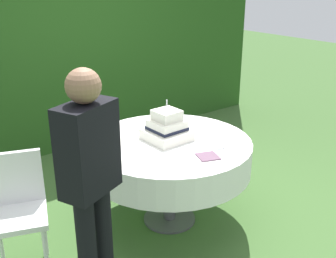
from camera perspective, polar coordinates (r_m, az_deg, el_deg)
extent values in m
plane|color=#3D602D|center=(3.75, 0.20, -12.50)|extent=(20.00, 20.00, 0.00)
cube|color=#234C19|center=(5.13, -15.45, 12.36)|extent=(5.97, 0.47, 2.71)
cylinder|color=#4C4C51|center=(3.74, 0.20, -12.37)|extent=(0.46, 0.46, 0.02)
cylinder|color=#4C4C51|center=(3.56, 0.21, -7.57)|extent=(0.10, 0.10, 0.73)
cylinder|color=olive|center=(3.39, 0.22, -1.93)|extent=(1.34, 1.34, 0.03)
cylinder|color=white|center=(3.44, 0.22, -3.63)|extent=(1.37, 1.37, 0.26)
cube|color=white|center=(3.39, -0.22, -0.82)|extent=(0.35, 0.35, 0.09)
cube|color=white|center=(3.36, -0.22, 0.54)|extent=(0.27, 0.27, 0.09)
cube|color=black|center=(3.37, -0.22, 0.11)|extent=(0.28, 0.28, 0.02)
cube|color=white|center=(3.33, -0.22, 1.93)|extent=(0.20, 0.20, 0.09)
sphere|color=#E04C8C|center=(3.54, 0.07, 1.25)|extent=(0.07, 0.07, 0.07)
cylinder|color=silver|center=(3.31, -0.22, 3.36)|extent=(0.01, 0.01, 0.09)
cylinder|color=white|center=(3.29, 7.09, -2.43)|extent=(0.10, 0.10, 0.01)
cylinder|color=white|center=(3.25, -7.80, -2.78)|extent=(0.15, 0.15, 0.01)
cube|color=#6B4C60|center=(3.11, 5.59, -3.83)|extent=(0.20, 0.20, 0.01)
cylinder|color=white|center=(3.10, -16.69, -16.56)|extent=(0.03, 0.03, 0.45)
cylinder|color=white|center=(3.39, -22.47, -13.84)|extent=(0.03, 0.03, 0.45)
cylinder|color=white|center=(3.36, -16.92, -13.31)|extent=(0.03, 0.03, 0.45)
cube|color=white|center=(3.11, -20.29, -11.49)|extent=(0.51, 0.51, 0.04)
cube|color=white|center=(3.16, -20.73, -6.39)|extent=(0.39, 0.17, 0.40)
cylinder|color=black|center=(2.69, -11.16, -17.16)|extent=(0.12, 0.12, 0.85)
cylinder|color=black|center=(2.79, -8.99, -15.47)|extent=(0.12, 0.12, 0.85)
cube|color=black|center=(2.38, -11.11, -2.79)|extent=(0.41, 0.33, 0.55)
sphere|color=#8C664C|center=(2.26, -11.77, 5.93)|extent=(0.20, 0.20, 0.20)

